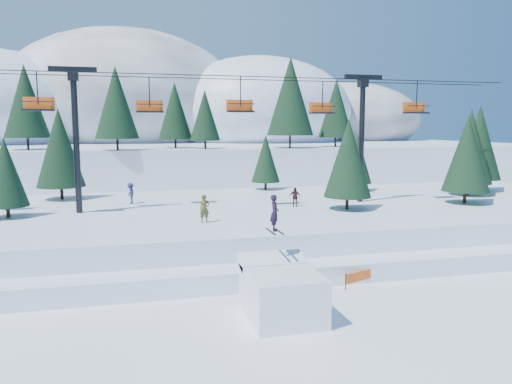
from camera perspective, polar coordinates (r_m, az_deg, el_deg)
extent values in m
plane|color=white|center=(21.93, 1.24, -15.73)|extent=(160.00, 160.00, 0.00)
cube|color=white|center=(38.52, -5.97, -3.64)|extent=(70.00, 22.00, 2.50)
cube|color=white|center=(29.09, -3.03, -8.69)|extent=(70.00, 6.00, 1.10)
cube|color=white|center=(87.76, -10.77, 3.64)|extent=(110.00, 60.00, 6.00)
ellipsoid|color=#605B59|center=(97.53, -14.87, 9.93)|extent=(44.00, 39.60, 26.40)
ellipsoid|color=white|center=(92.47, 0.37, 9.18)|extent=(34.00, 30.60, 19.72)
ellipsoid|color=#605B59|center=(104.84, 10.26, 8.15)|extent=(30.00, 27.00, 15.00)
cylinder|color=black|center=(59.01, -15.54, 5.26)|extent=(0.26, 0.26, 1.32)
cone|color=#18341D|center=(59.04, -15.71, 9.83)|extent=(4.89, 4.89, 8.09)
cylinder|color=black|center=(61.26, -5.82, 5.42)|extent=(0.26, 0.26, 0.99)
cone|color=#18341D|center=(61.24, -5.86, 8.73)|extent=(3.68, 3.68, 6.09)
cylinder|color=black|center=(63.60, 3.90, 5.78)|extent=(0.26, 0.26, 1.58)
cone|color=#18341D|center=(63.69, 3.95, 10.87)|extent=(5.89, 5.89, 9.73)
cylinder|color=black|center=(64.36, -24.61, 5.05)|extent=(0.26, 0.26, 1.38)
cone|color=#18341D|center=(64.40, -24.84, 9.42)|extent=(5.11, 5.11, 8.45)
cylinder|color=black|center=(68.46, 9.05, 5.68)|extent=(0.26, 0.26, 1.25)
cone|color=#18341D|center=(68.47, 9.13, 9.41)|extent=(4.64, 4.64, 7.67)
cylinder|color=black|center=(64.09, -9.18, 5.51)|extent=(0.26, 0.26, 1.14)
cone|color=#18341D|center=(64.08, -9.26, 9.17)|extent=(4.25, 4.25, 7.03)
cube|color=white|center=(23.10, 3.00, -11.65)|extent=(3.17, 3.92, 2.15)
cube|color=white|center=(24.30, 1.83, -7.90)|extent=(3.17, 1.37, 0.76)
imported|color=black|center=(23.74, 2.14, -2.40)|extent=(0.53, 0.70, 1.75)
cube|color=black|center=(23.85, 1.67, -4.52)|extent=(0.11, 1.65, 0.03)
cube|color=black|center=(23.96, 2.59, -4.47)|extent=(0.11, 1.65, 0.03)
cylinder|color=black|center=(37.60, -19.85, 5.29)|extent=(0.44, 0.44, 10.00)
cube|color=black|center=(37.79, -20.20, 13.03)|extent=(3.20, 0.35, 0.35)
cube|color=black|center=(37.75, -20.17, 12.35)|extent=(0.70, 0.70, 0.70)
cylinder|color=black|center=(41.72, 11.96, 5.74)|extent=(0.44, 0.44, 10.00)
cube|color=black|center=(41.89, 12.15, 12.72)|extent=(3.20, 0.35, 0.35)
cube|color=black|center=(41.85, 12.13, 12.11)|extent=(0.70, 0.70, 0.70)
cylinder|color=black|center=(37.15, -2.79, 13.11)|extent=(46.00, 0.06, 0.06)
cylinder|color=black|center=(39.49, -3.50, 12.77)|extent=(46.00, 0.06, 0.06)
cylinder|color=black|center=(36.76, -23.73, 10.84)|extent=(0.08, 0.08, 2.20)
cube|color=black|center=(36.68, -23.61, 8.58)|extent=(2.00, 0.75, 0.12)
cube|color=#FF6018|center=(37.08, -23.55, 9.27)|extent=(2.00, 0.10, 0.85)
cylinder|color=black|center=(36.36, -23.74, 9.46)|extent=(2.00, 0.06, 0.06)
cylinder|color=black|center=(38.73, -12.09, 11.09)|extent=(0.08, 0.08, 2.20)
cube|color=black|center=(38.66, -12.03, 8.95)|extent=(2.00, 0.75, 0.12)
cube|color=#FF6018|center=(39.06, -12.08, 9.59)|extent=(2.00, 0.10, 0.85)
cylinder|color=black|center=(38.34, -12.04, 9.79)|extent=(2.00, 0.06, 0.06)
cylinder|color=black|center=(37.19, -1.77, 11.41)|extent=(0.08, 0.08, 2.20)
cube|color=black|center=(37.12, -1.76, 9.18)|extent=(2.00, 0.75, 0.12)
cube|color=#FF6018|center=(37.51, -1.89, 9.85)|extent=(2.00, 0.10, 0.85)
cylinder|color=black|center=(36.80, -1.65, 10.05)|extent=(2.00, 0.06, 0.06)
cylinder|color=black|center=(41.67, 7.62, 10.92)|extent=(0.08, 0.08, 2.20)
cube|color=black|center=(41.61, 7.58, 8.93)|extent=(2.00, 0.75, 0.12)
cube|color=#FF6018|center=(41.97, 7.40, 9.53)|extent=(2.00, 0.10, 0.85)
cylinder|color=black|center=(41.30, 7.78, 9.70)|extent=(2.00, 0.06, 0.06)
cylinder|color=black|center=(42.75, 17.90, 10.54)|extent=(0.08, 0.08, 2.20)
cube|color=black|center=(42.69, 17.83, 8.60)|extent=(2.00, 0.75, 0.12)
cube|color=#FF6018|center=(43.03, 17.58, 9.20)|extent=(2.00, 0.10, 0.85)
cylinder|color=black|center=(42.41, 18.11, 9.34)|extent=(2.00, 0.06, 0.06)
cylinder|color=black|center=(43.62, 22.73, -0.56)|extent=(0.26, 0.26, 0.99)
cone|color=#18341D|center=(43.30, 22.96, 4.08)|extent=(3.68, 3.68, 6.08)
cylinder|color=black|center=(48.98, 23.02, 0.30)|extent=(0.26, 0.26, 1.08)
cone|color=#18341D|center=(48.69, 23.25, 4.81)|extent=(4.01, 4.01, 6.64)
cylinder|color=black|center=(52.77, 23.88, 0.77)|extent=(0.26, 0.26, 1.15)
cone|color=#18341D|center=(52.50, 24.11, 5.20)|extent=(4.25, 4.25, 7.03)
cylinder|color=black|center=(49.09, 11.40, 0.58)|extent=(0.26, 0.26, 0.76)
cone|color=#18341D|center=(48.85, 11.48, 3.75)|extent=(2.83, 2.83, 4.68)
cylinder|color=black|center=(45.64, -21.31, -0.10)|extent=(0.26, 0.26, 1.08)
cone|color=#18341D|center=(45.33, -21.54, 4.74)|extent=(4.01, 4.01, 6.63)
cylinder|color=black|center=(49.23, 1.10, 0.74)|extent=(0.26, 0.26, 0.75)
cone|color=#18341D|center=(48.98, 1.11, 3.87)|extent=(2.80, 2.80, 4.63)
cylinder|color=black|center=(37.99, -26.48, -2.04)|extent=(0.26, 0.26, 0.76)
cone|color=#18341D|center=(37.67, -26.72, 2.05)|extent=(2.84, 2.84, 4.69)
cylinder|color=black|center=(37.95, 10.36, -1.25)|extent=(0.26, 0.26, 0.95)
cone|color=#18341D|center=(37.59, 10.48, 3.85)|extent=(3.52, 3.52, 5.81)
imported|color=#1D3320|center=(45.74, 11.65, 0.54)|extent=(0.77, 0.87, 1.50)
imported|color=#391A23|center=(38.67, 4.46, -0.56)|extent=(0.96, 0.65, 1.51)
imported|color=#4B491F|center=(32.30, -5.90, -1.91)|extent=(0.71, 0.53, 1.80)
imported|color=#242248|center=(41.31, -14.13, -0.14)|extent=(0.92, 1.21, 1.67)
cylinder|color=black|center=(27.41, 10.21, -10.03)|extent=(0.06, 0.06, 0.90)
cylinder|color=black|center=(29.40, 14.09, -8.93)|extent=(0.06, 0.06, 0.90)
cube|color=#FF6018|center=(28.36, 12.23, -9.28)|extent=(2.63, 1.04, 0.55)
cylinder|color=black|center=(29.11, 11.77, -9.03)|extent=(0.06, 0.06, 0.90)
cylinder|color=black|center=(31.00, 15.64, -8.13)|extent=(0.06, 0.06, 0.90)
cube|color=#FF6018|center=(30.01, 13.77, -8.39)|extent=(2.70, 0.82, 0.55)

